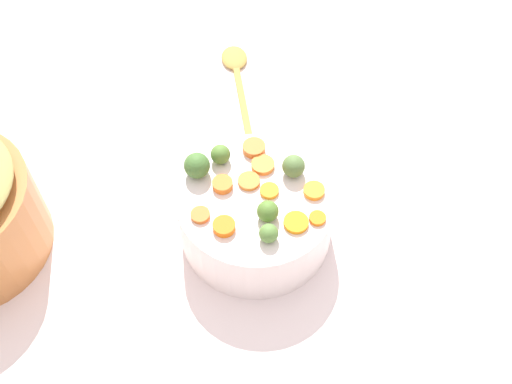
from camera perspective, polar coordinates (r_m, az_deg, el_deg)
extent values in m
cube|color=white|center=(1.06, 0.10, -1.96)|extent=(2.40, 2.40, 0.02)
cylinder|color=white|center=(0.98, 0.00, -2.08)|extent=(0.24, 0.24, 0.11)
cylinder|color=orange|center=(0.91, 3.66, -2.78)|extent=(0.04, 0.04, 0.01)
cylinder|color=orange|center=(0.92, 5.61, -2.39)|extent=(0.03, 0.03, 0.01)
cylinder|color=orange|center=(0.92, -5.08, -2.09)|extent=(0.03, 0.03, 0.01)
cylinder|color=orange|center=(0.95, -0.64, 1.00)|extent=(0.05, 0.05, 0.01)
cylinder|color=orange|center=(0.99, -0.19, 4.02)|extent=(0.05, 0.05, 0.01)
cylinder|color=orange|center=(0.95, 5.29, 0.12)|extent=(0.05, 0.05, 0.01)
cylinder|color=orange|center=(0.91, -2.92, -3.13)|extent=(0.04, 0.04, 0.01)
cylinder|color=orange|center=(0.97, 0.63, 2.48)|extent=(0.05, 0.05, 0.01)
cylinder|color=orange|center=(0.94, 1.15, 0.07)|extent=(0.03, 0.03, 0.01)
cylinder|color=orange|center=(0.95, -3.11, 0.80)|extent=(0.04, 0.04, 0.01)
sphere|color=#547E2F|center=(0.91, 1.07, -1.76)|extent=(0.03, 0.03, 0.03)
sphere|color=#577F34|center=(0.97, -3.25, 3.44)|extent=(0.03, 0.03, 0.03)
sphere|color=#5B863C|center=(0.89, 1.15, -3.77)|extent=(0.03, 0.03, 0.03)
sphere|color=#477433|center=(0.95, -5.39, 2.41)|extent=(0.04, 0.04, 0.04)
sphere|color=#597A3F|center=(0.95, 3.43, 2.36)|extent=(0.04, 0.04, 0.04)
cube|color=#B28F3F|center=(1.19, -1.10, 7.55)|extent=(0.23, 0.08, 0.01)
ellipsoid|color=#B28F3F|center=(1.28, -1.99, 12.09)|extent=(0.08, 0.07, 0.01)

